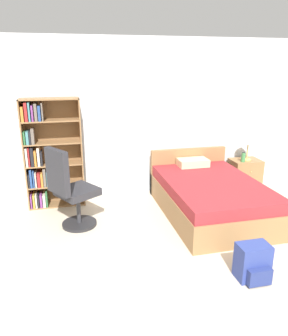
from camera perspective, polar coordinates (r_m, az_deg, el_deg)
The scene contains 9 objects.
ground_plane at distance 3.38m, azimuth 18.30°, elevation -23.31°, with size 14.00×14.00×0.00m, color beige.
wall_back at distance 5.62m, azimuth 2.40°, elevation 8.69°, with size 9.00×0.06×2.60m.
bookshelf at distance 5.27m, azimuth -16.68°, elevation 2.19°, with size 0.87×0.31×1.70m.
bed at distance 5.05m, azimuth 11.24°, elevation -4.75°, with size 1.34×2.03×0.79m.
office_chair at distance 4.51m, azimuth -12.68°, elevation -3.86°, with size 0.72×0.69×1.15m.
nightstand at distance 6.22m, azimuth 17.11°, elevation -1.00°, with size 0.52×0.41×0.54m.
table_lamp at distance 6.03m, azimuth 17.74°, elevation 4.62°, with size 0.25×0.25×0.46m.
water_bottle at distance 5.98m, azimuth 16.90°, elevation 1.84°, with size 0.07×0.07×0.18m.
backpack_blue at distance 3.74m, azimuth 18.49°, elevation -15.41°, with size 0.34×0.30×0.39m.
Camera 1 is at (-1.50, -2.12, 2.16)m, focal length 35.00 mm.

